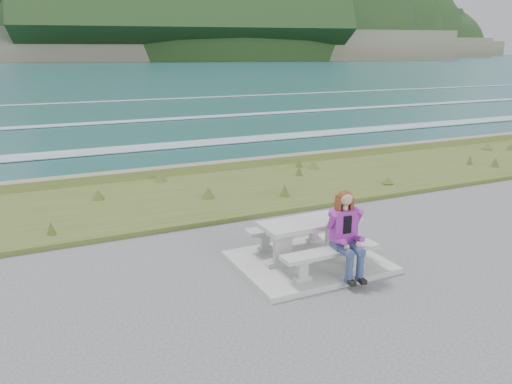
# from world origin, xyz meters

# --- Properties ---
(concrete_slab) EXTENTS (2.60, 2.10, 0.10)m
(concrete_slab) POSITION_xyz_m (0.00, 0.00, 0.05)
(concrete_slab) COLOR #ABABA6
(concrete_slab) RESTS_ON ground
(picnic_table) EXTENTS (1.80, 0.75, 0.75)m
(picnic_table) POSITION_xyz_m (0.00, 0.00, 0.68)
(picnic_table) COLOR #ABABA6
(picnic_table) RESTS_ON concrete_slab
(bench_landward) EXTENTS (1.80, 0.35, 0.45)m
(bench_landward) POSITION_xyz_m (0.00, -0.70, 0.45)
(bench_landward) COLOR #ABABA6
(bench_landward) RESTS_ON concrete_slab
(bench_seaward) EXTENTS (1.80, 0.35, 0.45)m
(bench_seaward) POSITION_xyz_m (0.00, 0.70, 0.45)
(bench_seaward) COLOR #ABABA6
(bench_seaward) RESTS_ON concrete_slab
(grass_verge) EXTENTS (160.00, 4.50, 0.22)m
(grass_verge) POSITION_xyz_m (0.00, 5.00, 0.00)
(grass_verge) COLOR #39491B
(grass_verge) RESTS_ON ground
(shore_drop) EXTENTS (160.00, 0.80, 2.20)m
(shore_drop) POSITION_xyz_m (0.00, 7.90, 0.00)
(shore_drop) COLOR #615B49
(shore_drop) RESTS_ON ground
(ocean) EXTENTS (1600.00, 1600.00, 0.09)m
(ocean) POSITION_xyz_m (0.00, 25.09, -1.74)
(ocean) COLOR #1D4E53
(ocean) RESTS_ON ground
(headland_range) EXTENTS (729.83, 363.95, 201.21)m
(headland_range) POSITION_xyz_m (190.32, 398.30, 9.93)
(headland_range) COLOR #615B49
(headland_range) RESTS_ON ground
(seated_woman) EXTENTS (0.47, 0.76, 1.45)m
(seated_woman) POSITION_xyz_m (0.23, -0.84, 0.64)
(seated_woman) COLOR navy
(seated_woman) RESTS_ON concrete_slab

